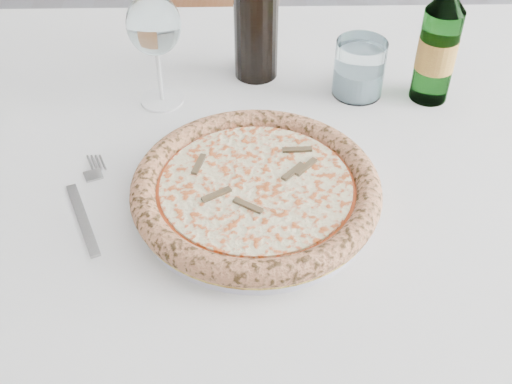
# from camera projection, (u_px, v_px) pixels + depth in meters

# --- Properties ---
(dining_table) EXTENTS (1.57, 0.94, 0.76)m
(dining_table) POSITION_uv_depth(u_px,v_px,m) (254.00, 197.00, 0.96)
(dining_table) COLOR brown
(dining_table) RESTS_ON floor
(chair_far) EXTENTS (0.47, 0.47, 0.93)m
(chair_far) POSITION_uv_depth(u_px,v_px,m) (221.00, 31.00, 1.64)
(chair_far) COLOR brown
(chair_far) RESTS_ON floor
(plate) EXTENTS (0.30, 0.30, 0.02)m
(plate) POSITION_uv_depth(u_px,v_px,m) (256.00, 198.00, 0.83)
(plate) COLOR white
(plate) RESTS_ON dining_table
(pizza) EXTENTS (0.32, 0.32, 0.03)m
(pizza) POSITION_uv_depth(u_px,v_px,m) (256.00, 188.00, 0.82)
(pizza) COLOR #EAC855
(pizza) RESTS_ON plate
(fork) EXTENTS (0.06, 0.19, 0.00)m
(fork) POSITION_uv_depth(u_px,v_px,m) (86.00, 204.00, 0.83)
(fork) COLOR #A1A1A1
(fork) RESTS_ON dining_table
(wine_glass) EXTENTS (0.08, 0.08, 0.18)m
(wine_glass) POSITION_uv_depth(u_px,v_px,m) (154.00, 27.00, 0.92)
(wine_glass) COLOR white
(wine_glass) RESTS_ON dining_table
(tumbler) EXTENTS (0.08, 0.08, 0.09)m
(tumbler) POSITION_uv_depth(u_px,v_px,m) (359.00, 72.00, 1.00)
(tumbler) COLOR white
(tumbler) RESTS_ON dining_table
(beer_bottle) EXTENTS (0.06, 0.06, 0.23)m
(beer_bottle) POSITION_uv_depth(u_px,v_px,m) (438.00, 45.00, 0.96)
(beer_bottle) COLOR #418141
(beer_bottle) RESTS_ON dining_table
(wine_bottle) EXTENTS (0.07, 0.07, 0.29)m
(wine_bottle) POSITION_uv_depth(u_px,v_px,m) (256.00, 5.00, 0.99)
(wine_bottle) COLOR black
(wine_bottle) RESTS_ON dining_table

